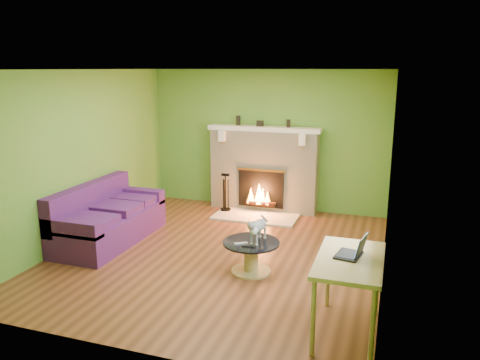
# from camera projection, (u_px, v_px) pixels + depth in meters

# --- Properties ---
(floor) EXTENTS (5.00, 5.00, 0.00)m
(floor) POSITION_uv_depth(u_px,v_px,m) (220.00, 254.00, 6.77)
(floor) COLOR #572D19
(floor) RESTS_ON ground
(ceiling) EXTENTS (5.00, 5.00, 0.00)m
(ceiling) POSITION_uv_depth(u_px,v_px,m) (218.00, 69.00, 6.16)
(ceiling) COLOR white
(ceiling) RESTS_ON wall_back
(wall_back) EXTENTS (5.00, 0.00, 5.00)m
(wall_back) POSITION_uv_depth(u_px,v_px,m) (267.00, 140.00, 8.77)
(wall_back) COLOR #4D922F
(wall_back) RESTS_ON floor
(wall_front) EXTENTS (5.00, 0.00, 5.00)m
(wall_front) POSITION_uv_depth(u_px,v_px,m) (119.00, 220.00, 4.16)
(wall_front) COLOR #4D922F
(wall_front) RESTS_ON floor
(wall_left) EXTENTS (0.00, 5.00, 5.00)m
(wall_left) POSITION_uv_depth(u_px,v_px,m) (82.00, 156.00, 7.15)
(wall_left) COLOR #4D922F
(wall_left) RESTS_ON floor
(wall_right) EXTENTS (0.00, 5.00, 5.00)m
(wall_right) POSITION_uv_depth(u_px,v_px,m) (389.00, 178.00, 5.77)
(wall_right) COLOR #4D922F
(wall_right) RESTS_ON floor
(window_frame) EXTENTS (0.00, 1.20, 1.20)m
(window_frame) POSITION_uv_depth(u_px,v_px,m) (388.00, 173.00, 4.89)
(window_frame) COLOR silver
(window_frame) RESTS_ON wall_right
(window_pane) EXTENTS (0.00, 1.06, 1.06)m
(window_pane) POSITION_uv_depth(u_px,v_px,m) (387.00, 173.00, 4.89)
(window_pane) COLOR white
(window_pane) RESTS_ON wall_right
(fireplace) EXTENTS (2.10, 0.46, 1.58)m
(fireplace) POSITION_uv_depth(u_px,v_px,m) (264.00, 170.00, 8.72)
(fireplace) COLOR beige
(fireplace) RESTS_ON floor
(hearth) EXTENTS (1.50, 0.75, 0.03)m
(hearth) POSITION_uv_depth(u_px,v_px,m) (256.00, 216.00, 8.42)
(hearth) COLOR beige
(hearth) RESTS_ON floor
(mantel) EXTENTS (2.10, 0.28, 0.08)m
(mantel) POSITION_uv_depth(u_px,v_px,m) (264.00, 129.00, 8.52)
(mantel) COLOR white
(mantel) RESTS_ON fireplace
(sofa) EXTENTS (0.89, 1.97, 0.88)m
(sofa) POSITION_uv_depth(u_px,v_px,m) (107.00, 219.00, 7.23)
(sofa) COLOR #411757
(sofa) RESTS_ON floor
(coffee_table) EXTENTS (0.74, 0.74, 0.42)m
(coffee_table) POSITION_uv_depth(u_px,v_px,m) (251.00, 255.00, 6.11)
(coffee_table) COLOR tan
(coffee_table) RESTS_ON floor
(desk) EXTENTS (0.64, 1.10, 0.81)m
(desk) POSITION_uv_depth(u_px,v_px,m) (349.00, 267.00, 4.59)
(desk) COLOR tan
(desk) RESTS_ON floor
(cat) EXTENTS (0.27, 0.57, 0.35)m
(cat) POSITION_uv_depth(u_px,v_px,m) (258.00, 229.00, 6.05)
(cat) COLOR #5D5C61
(cat) RESTS_ON coffee_table
(remote_silver) EXTENTS (0.17, 0.13, 0.02)m
(remote_silver) POSITION_uv_depth(u_px,v_px,m) (241.00, 243.00, 5.99)
(remote_silver) COLOR gray
(remote_silver) RESTS_ON coffee_table
(remote_black) EXTENTS (0.16, 0.05, 0.02)m
(remote_black) POSITION_uv_depth(u_px,v_px,m) (248.00, 246.00, 5.90)
(remote_black) COLOR black
(remote_black) RESTS_ON coffee_table
(laptop) EXTENTS (0.32, 0.35, 0.23)m
(laptop) POSITION_uv_depth(u_px,v_px,m) (349.00, 245.00, 4.59)
(laptop) COLOR black
(laptop) RESTS_ON desk
(fire_tools) EXTENTS (0.19, 0.19, 0.71)m
(fire_tools) POSITION_uv_depth(u_px,v_px,m) (225.00, 192.00, 8.67)
(fire_tools) COLOR black
(fire_tools) RESTS_ON hearth
(mantel_vase_left) EXTENTS (0.08, 0.08, 0.18)m
(mantel_vase_left) POSITION_uv_depth(u_px,v_px,m) (238.00, 120.00, 8.68)
(mantel_vase_left) COLOR black
(mantel_vase_left) RESTS_ON mantel
(mantel_vase_right) EXTENTS (0.07, 0.07, 0.14)m
(mantel_vase_right) POSITION_uv_depth(u_px,v_px,m) (288.00, 123.00, 8.39)
(mantel_vase_right) COLOR black
(mantel_vase_right) RESTS_ON mantel
(mantel_box) EXTENTS (0.12, 0.08, 0.10)m
(mantel_box) POSITION_uv_depth(u_px,v_px,m) (260.00, 123.00, 8.56)
(mantel_box) COLOR black
(mantel_box) RESTS_ON mantel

